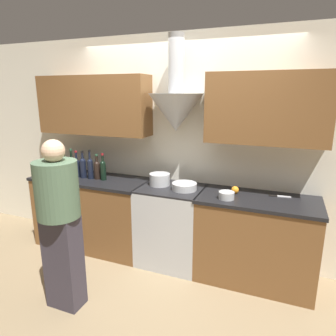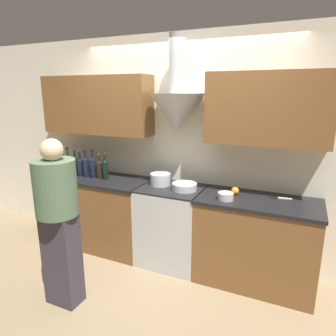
{
  "view_description": "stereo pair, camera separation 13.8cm",
  "coord_description": "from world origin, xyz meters",
  "views": [
    {
      "loc": [
        1.15,
        -2.63,
        1.96
      ],
      "look_at": [
        0.0,
        0.26,
        1.17
      ],
      "focal_mm": 32.0,
      "sensor_mm": 36.0,
      "label": 1
    },
    {
      "loc": [
        1.28,
        -2.57,
        1.96
      ],
      "look_at": [
        0.0,
        0.26,
        1.17
      ],
      "focal_mm": 32.0,
      "sensor_mm": 36.0,
      "label": 2
    }
  ],
  "objects": [
    {
      "name": "saucepan",
      "position": [
        0.65,
        0.22,
        0.95
      ],
      "size": [
        0.16,
        0.16,
        0.07
      ],
      "color": "#B7BABC",
      "rests_on": "counter_right"
    },
    {
      "name": "counter_left",
      "position": [
        -1.08,
        0.36,
        0.46
      ],
      "size": [
        1.48,
        0.62,
        0.92
      ],
      "color": "brown",
      "rests_on": "ground_plane"
    },
    {
      "name": "stock_pot",
      "position": [
        -0.16,
        0.4,
        0.98
      ],
      "size": [
        0.23,
        0.23,
        0.13
      ],
      "color": "#B7BABC",
      "rests_on": "stove_range"
    },
    {
      "name": "wine_bottle_8",
      "position": [
        -0.97,
        0.35,
        1.04
      ],
      "size": [
        0.08,
        0.08,
        0.31
      ],
      "color": "black",
      "rests_on": "counter_left"
    },
    {
      "name": "counter_right",
      "position": [
        0.95,
        0.36,
        0.46
      ],
      "size": [
        1.21,
        0.62,
        0.92
      ],
      "color": "brown",
      "rests_on": "ground_plane"
    },
    {
      "name": "wine_bottle_0",
      "position": [
        -1.74,
        0.33,
        1.06
      ],
      "size": [
        0.08,
        0.08,
        0.36
      ],
      "color": "black",
      "rests_on": "counter_left"
    },
    {
      "name": "wall_back",
      "position": [
        -0.05,
        0.62,
        1.48
      ],
      "size": [
        8.4,
        0.6,
        2.6
      ],
      "color": "silver",
      "rests_on": "ground_plane"
    },
    {
      "name": "wine_bottle_6",
      "position": [
        -1.17,
        0.33,
        1.06
      ],
      "size": [
        0.08,
        0.08,
        0.34
      ],
      "color": "black",
      "rests_on": "counter_left"
    },
    {
      "name": "orange_fruit",
      "position": [
        0.7,
        0.42,
        0.96
      ],
      "size": [
        0.08,
        0.08,
        0.08
      ],
      "color": "orange",
      "rests_on": "counter_right"
    },
    {
      "name": "wine_bottle_7",
      "position": [
        -1.06,
        0.32,
        1.06
      ],
      "size": [
        0.07,
        0.07,
        0.36
      ],
      "color": "black",
      "rests_on": "counter_left"
    },
    {
      "name": "wine_bottle_2",
      "position": [
        -1.54,
        0.33,
        1.04
      ],
      "size": [
        0.07,
        0.07,
        0.32
      ],
      "color": "black",
      "rests_on": "counter_left"
    },
    {
      "name": "stove_range",
      "position": [
        0.0,
        0.36,
        0.46
      ],
      "size": [
        0.71,
        0.6,
        0.92
      ],
      "color": "#B7BABC",
      "rests_on": "ground_plane"
    },
    {
      "name": "person_foreground_left",
      "position": [
        -0.64,
        -0.71,
        0.86
      ],
      "size": [
        0.37,
        0.37,
        1.58
      ],
      "color": "#38333D",
      "rests_on": "ground_plane"
    },
    {
      "name": "wine_bottle_9",
      "position": [
        -0.88,
        0.34,
        1.05
      ],
      "size": [
        0.07,
        0.07,
        0.33
      ],
      "color": "black",
      "rests_on": "counter_left"
    },
    {
      "name": "wine_bottle_4",
      "position": [
        -1.35,
        0.34,
        1.05
      ],
      "size": [
        0.07,
        0.07,
        0.35
      ],
      "color": "black",
      "rests_on": "counter_left"
    },
    {
      "name": "wine_bottle_1",
      "position": [
        -1.64,
        0.34,
        1.06
      ],
      "size": [
        0.08,
        0.08,
        0.35
      ],
      "color": "black",
      "rests_on": "counter_left"
    },
    {
      "name": "mixing_bowl",
      "position": [
        0.16,
        0.34,
        0.95
      ],
      "size": [
        0.27,
        0.27,
        0.08
      ],
      "color": "#B7BABC",
      "rests_on": "stove_range"
    },
    {
      "name": "wine_bottle_3",
      "position": [
        -1.44,
        0.32,
        1.06
      ],
      "size": [
        0.08,
        0.08,
        0.36
      ],
      "color": "black",
      "rests_on": "counter_left"
    },
    {
      "name": "ground_plane",
      "position": [
        0.0,
        0.0,
        0.0
      ],
      "size": [
        12.0,
        12.0,
        0.0
      ],
      "primitive_type": "plane",
      "color": "#847051"
    },
    {
      "name": "wine_bottle_5",
      "position": [
        -1.26,
        0.33,
        1.05
      ],
      "size": [
        0.07,
        0.07,
        0.33
      ],
      "color": "black",
      "rests_on": "counter_left"
    },
    {
      "name": "chefs_knife",
      "position": [
        1.15,
        0.49,
        0.92
      ],
      "size": [
        0.22,
        0.06,
        0.01
      ],
      "rotation": [
        0.0,
        0.0,
        0.17
      ],
      "color": "silver",
      "rests_on": "counter_right"
    }
  ]
}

